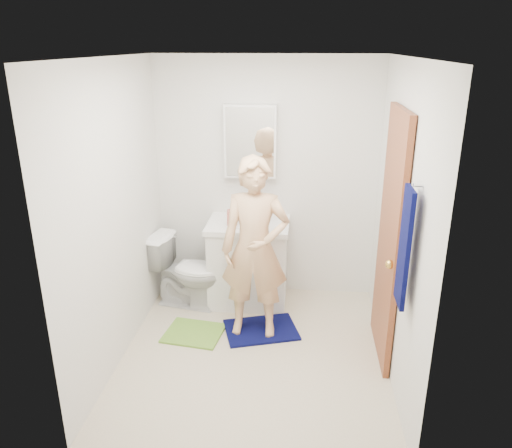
{
  "coord_description": "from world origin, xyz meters",
  "views": [
    {
      "loc": [
        0.36,
        -3.61,
        2.5
      ],
      "look_at": [
        -0.01,
        0.25,
        1.08
      ],
      "focal_mm": 35.0,
      "sensor_mm": 36.0,
      "label": 1
    }
  ],
  "objects": [
    {
      "name": "ceiling",
      "position": [
        0.0,
        0.0,
        2.41
      ],
      "size": [
        2.2,
        2.4,
        0.02
      ],
      "primitive_type": "cube",
      "color": "white",
      "rests_on": "ground"
    },
    {
      "name": "vanity_cabinet",
      "position": [
        -0.15,
        0.91,
        0.4
      ],
      "size": [
        0.75,
        0.55,
        0.8
      ],
      "primitive_type": "cube",
      "color": "white",
      "rests_on": "floor"
    },
    {
      "name": "green_rug",
      "position": [
        -0.58,
        0.23,
        0.01
      ],
      "size": [
        0.56,
        0.49,
        0.02
      ],
      "primitive_type": "cube",
      "rotation": [
        0.0,
        0.0,
        -0.14
      ],
      "color": "#73AA38",
      "rests_on": "floor"
    },
    {
      "name": "floor",
      "position": [
        0.0,
        0.0,
        -0.01
      ],
      "size": [
        2.2,
        2.4,
        0.02
      ],
      "primitive_type": "cube",
      "color": "beige",
      "rests_on": "ground"
    },
    {
      "name": "countertop",
      "position": [
        -0.15,
        0.91,
        0.83
      ],
      "size": [
        0.79,
        0.59,
        0.05
      ],
      "primitive_type": "cube",
      "color": "white",
      "rests_on": "vanity_cabinet"
    },
    {
      "name": "bath_mat",
      "position": [
        0.03,
        0.35,
        0.01
      ],
      "size": [
        0.75,
        0.63,
        0.02
      ],
      "primitive_type": "cube",
      "rotation": [
        0.0,
        0.0,
        0.3
      ],
      "color": "#06093F",
      "rests_on": "floor"
    },
    {
      "name": "door",
      "position": [
        1.07,
        0.15,
        1.02
      ],
      "size": [
        0.05,
        0.8,
        2.05
      ],
      "primitive_type": "cube",
      "color": "#994D2A",
      "rests_on": "ground"
    },
    {
      "name": "wall_back",
      "position": [
        0.0,
        1.21,
        1.2
      ],
      "size": [
        2.2,
        0.02,
        2.4
      ],
      "primitive_type": "cube",
      "color": "silver",
      "rests_on": "ground"
    },
    {
      "name": "wall_right",
      "position": [
        1.11,
        0.0,
        1.2
      ],
      "size": [
        0.02,
        2.4,
        2.4
      ],
      "primitive_type": "cube",
      "color": "silver",
      "rests_on": "ground"
    },
    {
      "name": "mirror_panel",
      "position": [
        -0.15,
        1.08,
        1.6
      ],
      "size": [
        0.46,
        0.01,
        0.66
      ],
      "primitive_type": "cube",
      "color": "white",
      "rests_on": "wall_back"
    },
    {
      "name": "wall_front",
      "position": [
        0.0,
        -1.21,
        1.2
      ],
      "size": [
        2.2,
        0.02,
        2.4
      ],
      "primitive_type": "cube",
      "color": "silver",
      "rests_on": "ground"
    },
    {
      "name": "faucet",
      "position": [
        -0.15,
        1.09,
        0.91
      ],
      "size": [
        0.03,
        0.03,
        0.12
      ],
      "primitive_type": "cylinder",
      "color": "silver",
      "rests_on": "countertop"
    },
    {
      "name": "soap_dispenser",
      "position": [
        -0.3,
        0.84,
        0.96
      ],
      "size": [
        0.1,
        0.11,
        0.21
      ],
      "primitive_type": "imported",
      "rotation": [
        0.0,
        0.0,
        0.09
      ],
      "color": "#BC6757",
      "rests_on": "countertop"
    },
    {
      "name": "wall_left",
      "position": [
        -1.11,
        0.0,
        1.2
      ],
      "size": [
        0.02,
        2.4,
        2.4
      ],
      "primitive_type": "cube",
      "color": "silver",
      "rests_on": "ground"
    },
    {
      "name": "toilet",
      "position": [
        -0.74,
        0.78,
        0.36
      ],
      "size": [
        0.78,
        0.53,
        0.73
      ],
      "primitive_type": "imported",
      "rotation": [
        0.0,
        0.0,
        1.38
      ],
      "color": "white",
      "rests_on": "floor"
    },
    {
      "name": "medicine_cabinet",
      "position": [
        -0.15,
        1.14,
        1.6
      ],
      "size": [
        0.5,
        0.12,
        0.7
      ],
      "primitive_type": "cube",
      "color": "white",
      "rests_on": "wall_back"
    },
    {
      "name": "towel_hook",
      "position": [
        1.07,
        -0.57,
        1.67
      ],
      "size": [
        0.06,
        0.02,
        0.02
      ],
      "primitive_type": "cylinder",
      "rotation": [
        0.0,
        1.57,
        0.0
      ],
      "color": "silver",
      "rests_on": "wall_right"
    },
    {
      "name": "man",
      "position": [
        -0.03,
        0.32,
        0.83
      ],
      "size": [
        0.59,
        0.39,
        1.61
      ],
      "primitive_type": "imported",
      "rotation": [
        0.0,
        0.0,
        0.01
      ],
      "color": "#DCAB7C",
      "rests_on": "bath_mat"
    },
    {
      "name": "door_knob",
      "position": [
        1.03,
        -0.17,
        0.95
      ],
      "size": [
        0.07,
        0.07,
        0.07
      ],
      "primitive_type": "sphere",
      "color": "gold",
      "rests_on": "door"
    },
    {
      "name": "sink_basin",
      "position": [
        -0.15,
        0.91,
        0.84
      ],
      "size": [
        0.4,
        0.4,
        0.03
      ],
      "primitive_type": "cylinder",
      "color": "white",
      "rests_on": "countertop"
    },
    {
      "name": "towel",
      "position": [
        1.03,
        -0.57,
        1.25
      ],
      "size": [
        0.03,
        0.24,
        0.8
      ],
      "primitive_type": "cube",
      "color": "#06093F",
      "rests_on": "wall_right"
    },
    {
      "name": "toothbrush_cup",
      "position": [
        -0.02,
        0.99,
        0.9
      ],
      "size": [
        0.14,
        0.14,
        0.09
      ],
      "primitive_type": "imported",
      "rotation": [
        0.0,
        0.0,
        -0.25
      ],
      "color": "#613F8B",
      "rests_on": "countertop"
    }
  ]
}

